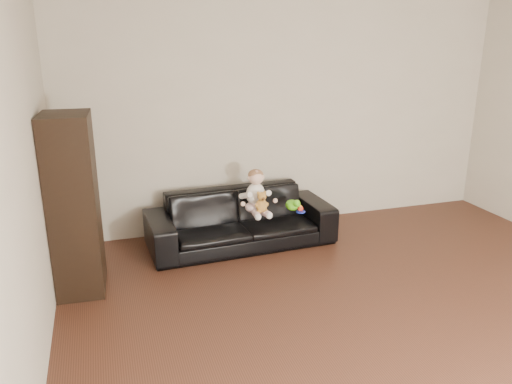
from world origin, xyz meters
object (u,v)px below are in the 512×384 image
object	(u,v)px
sofa	(241,219)
toy_blue_disc	(301,212)
teddy_bear	(262,202)
toy_green	(292,205)
cabinet	(74,205)
baby	(256,194)
toy_rattle	(300,209)

from	to	relation	value
sofa	toy_blue_disc	size ratio (longest dim) A/B	20.43
teddy_bear	toy_green	xyz separation A→B (m)	(0.37, 0.10, -0.10)
cabinet	toy_blue_disc	bearing A→B (deg)	10.69
cabinet	teddy_bear	xyz separation A→B (m)	(1.72, 0.26, -0.23)
baby	toy_blue_disc	world-z (taller)	baby
sofa	toy_blue_disc	xyz separation A→B (m)	(0.58, -0.22, 0.09)
teddy_bear	toy_rattle	distance (m)	0.46
baby	toy_blue_disc	bearing A→B (deg)	-17.59
sofa	baby	world-z (taller)	baby
sofa	teddy_bear	world-z (taller)	teddy_bear
sofa	baby	size ratio (longest dim) A/B	4.19
toy_blue_disc	cabinet	bearing A→B (deg)	-172.55
teddy_bear	toy_green	world-z (taller)	teddy_bear
teddy_bear	sofa	bearing A→B (deg)	126.36
toy_green	toy_blue_disc	xyz separation A→B (m)	(0.06, -0.09, -0.05)
toy_blue_disc	teddy_bear	bearing A→B (deg)	-177.52
baby	toy_rattle	size ratio (longest dim) A/B	7.62
cabinet	teddy_bear	world-z (taller)	cabinet
toy_rattle	teddy_bear	bearing A→B (deg)	-174.54
teddy_bear	baby	bearing A→B (deg)	98.96
cabinet	toy_green	world-z (taller)	cabinet
toy_green	toy_rattle	distance (m)	0.10
toy_green	sofa	bearing A→B (deg)	164.91
cabinet	teddy_bear	distance (m)	1.75
baby	sofa	bearing A→B (deg)	140.86
toy_green	cabinet	bearing A→B (deg)	-170.05
baby	toy_rattle	xyz separation A→B (m)	(0.44, -0.10, -0.17)
sofa	teddy_bear	distance (m)	0.38
teddy_bear	toy_green	bearing A→B (deg)	20.60
cabinet	toy_green	xyz separation A→B (m)	(2.08, 0.37, -0.34)
baby	teddy_bear	distance (m)	0.14
baby	cabinet	bearing A→B (deg)	-169.08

